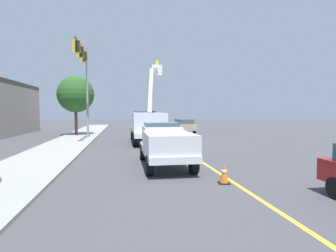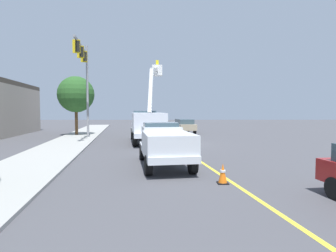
% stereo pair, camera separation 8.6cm
% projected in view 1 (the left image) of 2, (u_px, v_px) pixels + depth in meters
% --- Properties ---
extents(ground, '(120.00, 120.00, 0.00)m').
position_uv_depth(ground, '(174.00, 144.00, 21.94)').
color(ground, '#47474C').
extents(sidewalk_far_side, '(59.89, 12.27, 0.12)m').
position_uv_depth(sidewalk_far_side, '(64.00, 146.00, 20.55)').
color(sidewalk_far_side, '#9E9E99').
rests_on(sidewalk_far_side, ground).
extents(lane_centre_stripe, '(49.49, 7.42, 0.01)m').
position_uv_depth(lane_centre_stripe, '(174.00, 144.00, 21.94)').
color(lane_centre_stripe, yellow).
rests_on(lane_centre_stripe, ground).
extents(utility_bucket_truck, '(8.48, 3.66, 7.19)m').
position_uv_depth(utility_bucket_truck, '(147.00, 123.00, 23.47)').
color(utility_bucket_truck, white).
rests_on(utility_bucket_truck, ground).
extents(service_pickup_truck, '(5.85, 2.89, 2.06)m').
position_uv_depth(service_pickup_truck, '(165.00, 143.00, 13.17)').
color(service_pickup_truck, silver).
rests_on(service_pickup_truck, ground).
extents(passing_minivan, '(5.02, 2.58, 1.69)m').
position_uv_depth(passing_minivan, '(184.00, 125.00, 32.76)').
color(passing_minivan, tan).
rests_on(passing_minivan, ground).
extents(traffic_cone_leading, '(0.40, 0.40, 0.75)m').
position_uv_depth(traffic_cone_leading, '(224.00, 174.00, 10.02)').
color(traffic_cone_leading, black).
rests_on(traffic_cone_leading, ground).
extents(traffic_cone_mid_front, '(0.40, 0.40, 0.87)m').
position_uv_depth(traffic_cone_mid_front, '(177.00, 143.00, 19.27)').
color(traffic_cone_mid_front, black).
rests_on(traffic_cone_mid_front, ground).
extents(traffic_cone_mid_rear, '(0.40, 0.40, 0.74)m').
position_uv_depth(traffic_cone_mid_rear, '(160.00, 133.00, 27.98)').
color(traffic_cone_mid_rear, black).
rests_on(traffic_cone_mid_rear, ground).
extents(traffic_signal_mast, '(6.87, 1.24, 8.98)m').
position_uv_depth(traffic_signal_mast, '(84.00, 71.00, 24.25)').
color(traffic_signal_mast, gray).
rests_on(traffic_signal_mast, ground).
extents(street_tree_right, '(3.85, 3.85, 6.37)m').
position_uv_depth(street_tree_right, '(76.00, 94.00, 28.96)').
color(street_tree_right, brown).
rests_on(street_tree_right, ground).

